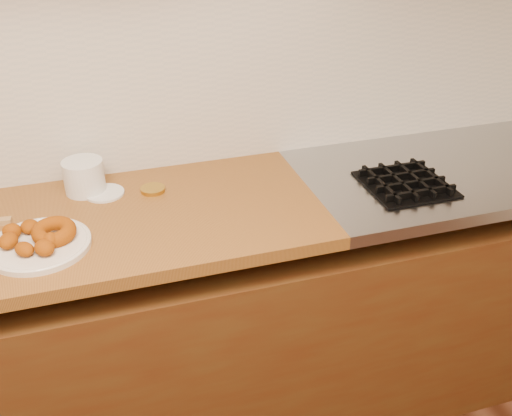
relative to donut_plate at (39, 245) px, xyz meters
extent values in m
cube|color=tan|center=(0.31, 0.42, 0.44)|extent=(4.00, 0.02, 2.70)
cube|color=#493012|center=(0.31, 0.11, -0.52)|extent=(3.60, 0.60, 0.77)
cube|color=#9EA0A5|center=(1.46, 0.11, -0.03)|extent=(1.30, 0.62, 0.04)
cube|color=#B8B3A7|center=(0.31, 0.40, 0.29)|extent=(3.60, 0.02, 0.60)
cube|color=black|center=(1.11, 0.03, 0.00)|extent=(0.26, 0.26, 0.01)
cube|color=black|center=(1.02, 0.03, 0.01)|extent=(0.01, 0.24, 0.02)
cube|color=black|center=(1.11, -0.06, 0.01)|extent=(0.24, 0.01, 0.02)
cube|color=black|center=(1.08, 0.03, 0.01)|extent=(0.01, 0.24, 0.02)
cube|color=black|center=(1.11, 0.00, 0.01)|extent=(0.24, 0.01, 0.02)
cube|color=black|center=(1.14, 0.03, 0.01)|extent=(0.01, 0.24, 0.02)
cube|color=black|center=(1.11, 0.06, 0.01)|extent=(0.24, 0.01, 0.02)
cube|color=black|center=(1.20, 0.03, 0.01)|extent=(0.01, 0.24, 0.02)
cube|color=black|center=(1.11, 0.12, 0.01)|extent=(0.24, 0.01, 0.02)
cylinder|color=silver|center=(0.00, 0.00, 0.00)|extent=(0.27, 0.27, 0.02)
torus|color=#883E05|center=(0.04, 0.01, 0.03)|extent=(0.13, 0.13, 0.05)
ellipsoid|color=#883E05|center=(-0.07, 0.05, 0.03)|extent=(0.05, 0.04, 0.04)
ellipsoid|color=#883E05|center=(-0.07, 0.00, 0.03)|extent=(0.06, 0.07, 0.04)
ellipsoid|color=#883E05|center=(-0.03, -0.05, 0.03)|extent=(0.07, 0.07, 0.04)
ellipsoid|color=#883E05|center=(0.02, -0.06, 0.03)|extent=(0.07, 0.07, 0.04)
ellipsoid|color=#883E05|center=(-0.02, 0.06, 0.03)|extent=(0.06, 0.06, 0.04)
ellipsoid|color=#883E05|center=(0.03, -0.03, 0.03)|extent=(0.05, 0.06, 0.04)
cylinder|color=silver|center=(0.14, 0.29, 0.04)|extent=(0.13, 0.13, 0.10)
cylinder|color=silver|center=(0.19, 0.25, 0.00)|extent=(0.16, 0.16, 0.01)
cylinder|color=#B8902F|center=(0.34, 0.23, 0.00)|extent=(0.09, 0.09, 0.01)
camera|label=1|loc=(0.15, -1.45, 0.88)|focal=42.00mm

